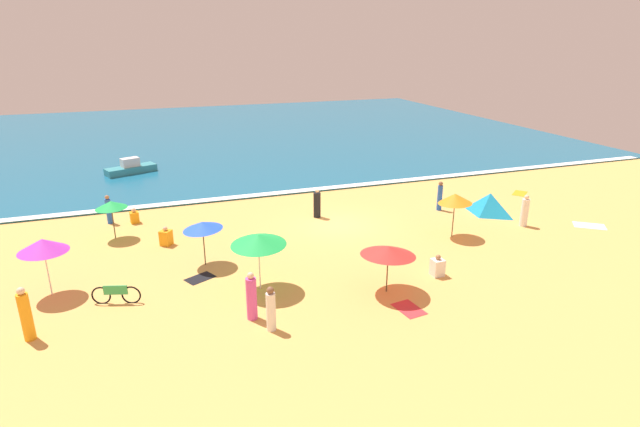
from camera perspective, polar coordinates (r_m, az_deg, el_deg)
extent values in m
plane|color=#E0A856|center=(26.85, 1.85, -1.25)|extent=(60.00, 60.00, 0.00)
cube|color=#196084|center=(53.05, -9.32, 8.86)|extent=(60.00, 44.00, 0.10)
cube|color=white|center=(32.46, -2.19, 2.60)|extent=(57.00, 0.70, 0.01)
cylinder|color=#4C3823|center=(25.79, 14.75, -0.24)|extent=(0.05, 0.05, 2.16)
cone|color=orange|center=(25.51, 14.92, 1.64)|extent=(2.32, 2.32, 0.58)
cylinder|color=silver|center=(21.91, -28.28, -5.39)|extent=(0.05, 0.05, 2.26)
cone|color=#B733C6|center=(21.58, -28.67, -3.14)|extent=(1.92, 1.91, 0.53)
cylinder|color=#4C3823|center=(19.81, 7.56, -6.28)|extent=(0.05, 0.05, 1.85)
cone|color=red|center=(19.48, 7.66, -4.16)|extent=(3.01, 3.01, 0.49)
cylinder|color=#4C3823|center=(22.44, -12.89, -3.35)|extent=(0.05, 0.05, 1.93)
cone|color=blue|center=(22.14, -13.05, -1.33)|extent=(1.81, 1.79, 0.46)
cylinder|color=#4C3823|center=(26.70, -22.19, -0.73)|extent=(0.05, 0.05, 1.87)
cone|color=green|center=(26.45, -22.41, 0.92)|extent=(1.78, 1.78, 0.39)
cylinder|color=silver|center=(19.92, -6.82, -5.49)|extent=(0.05, 0.05, 2.23)
cone|color=green|center=(19.54, -6.93, -2.93)|extent=(3.04, 3.04, 0.51)
pyramid|color=#1999D8|center=(29.79, 18.48, 1.05)|extent=(2.23, 2.54, 1.21)
torus|color=black|center=(20.34, -20.41, -8.57)|extent=(0.71, 0.27, 0.72)
torus|color=black|center=(20.71, -23.34, -8.45)|extent=(0.71, 0.27, 0.72)
cube|color=green|center=(20.42, -21.96, -7.96)|extent=(0.86, 0.32, 0.36)
cylinder|color=orange|center=(19.27, -30.08, -10.01)|extent=(0.51, 0.51, 1.66)
sphere|color=beige|center=(18.87, -30.56, -7.50)|extent=(0.25, 0.25, 0.25)
cube|color=orange|center=(25.22, -16.88, -2.62)|extent=(0.67, 0.67, 0.73)
sphere|color=#DBA884|center=(25.06, -16.98, -1.65)|extent=(0.22, 0.22, 0.22)
cylinder|color=white|center=(17.40, -5.52, -10.91)|extent=(0.42, 0.42, 1.38)
sphere|color=brown|center=(17.02, -5.60, -8.57)|extent=(0.25, 0.25, 0.25)
cylinder|color=blue|center=(29.05, -22.59, 0.24)|extent=(0.30, 0.30, 1.35)
sphere|color=#9E6B47|center=(28.83, -22.79, 1.69)|extent=(0.22, 0.22, 0.22)
cylinder|color=#D84CA5|center=(18.07, -7.68, -9.44)|extent=(0.47, 0.47, 1.57)
sphere|color=beige|center=(17.67, -7.81, -6.91)|extent=(0.24, 0.24, 0.24)
cube|color=orange|center=(28.75, -20.09, -0.42)|extent=(0.48, 0.48, 0.61)
sphere|color=#DBA884|center=(28.62, -20.18, 0.36)|extent=(0.24, 0.24, 0.24)
cylinder|color=white|center=(28.49, 21.96, 0.09)|extent=(0.50, 0.50, 1.47)
sphere|color=beige|center=(28.24, 22.17, 1.70)|extent=(0.24, 0.24, 0.24)
cylinder|color=black|center=(27.73, -0.33, 0.97)|extent=(0.50, 0.50, 1.40)
sphere|color=beige|center=(27.49, -0.34, 2.55)|extent=(0.23, 0.23, 0.23)
cylinder|color=blue|center=(29.66, 13.27, 1.72)|extent=(0.40, 0.40, 1.46)
sphere|color=brown|center=(29.43, 13.40, 3.28)|extent=(0.25, 0.25, 0.25)
cube|color=white|center=(21.70, 13.03, -5.92)|extent=(0.49, 0.49, 0.72)
sphere|color=#9E6B47|center=(21.51, 13.12, -4.81)|extent=(0.22, 0.22, 0.22)
cube|color=red|center=(19.13, 9.94, -10.50)|extent=(0.97, 1.32, 0.01)
cube|color=white|center=(30.19, 27.97, -1.22)|extent=(1.82, 1.71, 0.01)
cube|color=black|center=(21.62, -13.30, -7.08)|extent=(1.35, 1.17, 0.01)
cube|color=orange|center=(34.58, 21.49, 2.12)|extent=(1.45, 1.38, 0.01)
cube|color=teal|center=(39.06, -20.44, 4.63)|extent=(3.65, 2.35, 0.49)
cube|color=silver|center=(38.93, -20.53, 5.41)|extent=(1.38, 1.09, 0.61)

